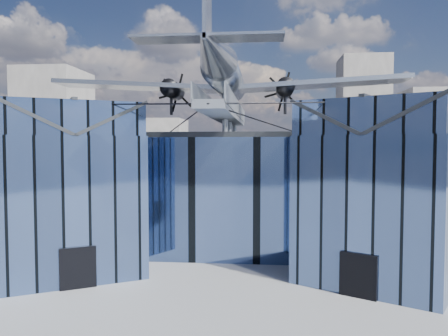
{
  "coord_description": "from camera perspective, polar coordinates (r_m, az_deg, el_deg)",
  "views": [
    {
      "loc": [
        3.05,
        -30.16,
        8.89
      ],
      "look_at": [
        0.0,
        2.0,
        7.2
      ],
      "focal_mm": 35.0,
      "sensor_mm": 36.0,
      "label": 1
    }
  ],
  "objects": [
    {
      "name": "ground_plane",
      "position": [
        31.59,
        -0.35,
        -13.35
      ],
      "size": [
        120.0,
        120.0,
        0.0
      ],
      "primitive_type": "plane",
      "color": "gray"
    },
    {
      "name": "bg_towers",
      "position": [
        80.68,
        4.3,
        3.78
      ],
      "size": [
        77.0,
        24.5,
        26.0
      ],
      "color": "gray",
      "rests_on": "ground"
    },
    {
      "name": "museum",
      "position": [
        36.27,
        0.57,
        -2.31
      ],
      "size": [
        32.88,
        24.5,
        17.6
      ],
      "color": "#476092",
      "rests_on": "ground"
    }
  ]
}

